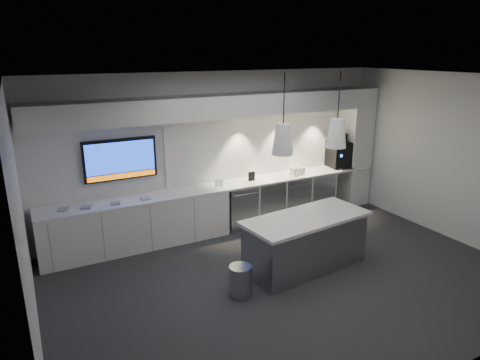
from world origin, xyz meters
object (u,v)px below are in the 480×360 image
wall_tv (120,159)px  coffee_machine (339,153)px  bin (240,281)px  island (305,242)px

wall_tv → coffee_machine: 4.67m
wall_tv → bin: bearing=-68.3°
bin → coffee_machine: bearing=32.1°
island → bin: size_ratio=4.72×
wall_tv → island: size_ratio=0.58×
wall_tv → coffee_machine: wall_tv is taller
wall_tv → island: wall_tv is taller
wall_tv → coffee_machine: (4.65, -0.25, -0.35)m
wall_tv → coffee_machine: bearing=-3.0°
bin → island: bearing=11.1°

